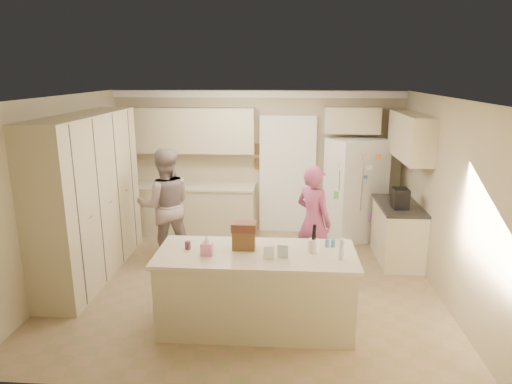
# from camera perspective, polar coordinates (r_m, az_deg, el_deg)

# --- Properties ---
(floor) EXTENTS (5.20, 4.60, 0.02)m
(floor) POSITION_cam_1_polar(r_m,az_deg,el_deg) (6.64, -1.08, -11.34)
(floor) COLOR #8F7458
(floor) RESTS_ON ground
(ceiling) EXTENTS (5.20, 4.60, 0.02)m
(ceiling) POSITION_cam_1_polar(r_m,az_deg,el_deg) (5.96, -1.21, 11.87)
(ceiling) COLOR white
(ceiling) RESTS_ON wall_back
(wall_back) EXTENTS (5.20, 0.02, 2.60)m
(wall_back) POSITION_cam_1_polar(r_m,az_deg,el_deg) (8.42, 0.21, 3.76)
(wall_back) COLOR tan
(wall_back) RESTS_ON ground
(wall_front) EXTENTS (5.20, 0.02, 2.60)m
(wall_front) POSITION_cam_1_polar(r_m,az_deg,el_deg) (4.00, -4.01, -9.07)
(wall_front) COLOR tan
(wall_front) RESTS_ON ground
(wall_left) EXTENTS (0.02, 4.60, 2.60)m
(wall_left) POSITION_cam_1_polar(r_m,az_deg,el_deg) (6.90, -23.28, 0.04)
(wall_left) COLOR tan
(wall_left) RESTS_ON ground
(wall_right) EXTENTS (0.02, 4.60, 2.60)m
(wall_right) POSITION_cam_1_polar(r_m,az_deg,el_deg) (6.50, 22.45, -0.74)
(wall_right) COLOR tan
(wall_right) RESTS_ON ground
(crown_back) EXTENTS (5.20, 0.08, 0.12)m
(crown_back) POSITION_cam_1_polar(r_m,az_deg,el_deg) (8.22, 0.19, 12.13)
(crown_back) COLOR white
(crown_back) RESTS_ON wall_back
(pantry_bank) EXTENTS (0.60, 2.60, 2.35)m
(pantry_bank) POSITION_cam_1_polar(r_m,az_deg,el_deg) (6.97, -20.17, -0.57)
(pantry_bank) COLOR beige
(pantry_bank) RESTS_ON floor
(back_base_cab) EXTENTS (2.20, 0.60, 0.88)m
(back_base_cab) POSITION_cam_1_polar(r_m,az_deg,el_deg) (8.48, -7.72, -2.29)
(back_base_cab) COLOR beige
(back_base_cab) RESTS_ON floor
(back_countertop) EXTENTS (2.24, 0.63, 0.04)m
(back_countertop) POSITION_cam_1_polar(r_m,az_deg,el_deg) (8.35, -7.84, 0.71)
(back_countertop) COLOR beige
(back_countertop) RESTS_ON back_base_cab
(back_upper_cab) EXTENTS (2.20, 0.35, 0.80)m
(back_upper_cab) POSITION_cam_1_polar(r_m,az_deg,el_deg) (8.29, -7.90, 7.65)
(back_upper_cab) COLOR beige
(back_upper_cab) RESTS_ON wall_back
(doorway_opening) EXTENTS (0.90, 0.06, 2.10)m
(doorway_opening) POSITION_cam_1_polar(r_m,az_deg,el_deg) (8.42, 3.93, 1.99)
(doorway_opening) COLOR black
(doorway_opening) RESTS_ON floor
(doorway_casing) EXTENTS (1.02, 0.03, 2.22)m
(doorway_casing) POSITION_cam_1_polar(r_m,az_deg,el_deg) (8.39, 3.93, 1.94)
(doorway_casing) COLOR white
(doorway_casing) RESTS_ON floor
(wall_frame_upper) EXTENTS (0.15, 0.02, 0.20)m
(wall_frame_upper) POSITION_cam_1_polar(r_m,az_deg,el_deg) (8.33, 0.33, 5.39)
(wall_frame_upper) COLOR brown
(wall_frame_upper) RESTS_ON wall_back
(wall_frame_lower) EXTENTS (0.15, 0.02, 0.20)m
(wall_frame_lower) POSITION_cam_1_polar(r_m,az_deg,el_deg) (8.38, 0.33, 3.57)
(wall_frame_lower) COLOR brown
(wall_frame_lower) RESTS_ON wall_back
(refrigerator) EXTENTS (1.11, 1.01, 1.80)m
(refrigerator) POSITION_cam_1_polar(r_m,az_deg,el_deg) (8.22, 12.28, 0.28)
(refrigerator) COLOR white
(refrigerator) RESTS_ON floor
(fridge_seam) EXTENTS (0.02, 0.02, 1.78)m
(fridge_seam) POSITION_cam_1_polar(r_m,az_deg,el_deg) (7.88, 12.64, -0.37)
(fridge_seam) COLOR gray
(fridge_seam) RESTS_ON refrigerator
(fridge_dispenser) EXTENTS (0.22, 0.03, 0.35)m
(fridge_dispenser) POSITION_cam_1_polar(r_m,az_deg,el_deg) (7.78, 11.16, 1.42)
(fridge_dispenser) COLOR black
(fridge_dispenser) RESTS_ON refrigerator
(fridge_handle_l) EXTENTS (0.02, 0.02, 0.85)m
(fridge_handle_l) POSITION_cam_1_polar(r_m,az_deg,el_deg) (7.82, 12.36, 0.67)
(fridge_handle_l) COLOR silver
(fridge_handle_l) RESTS_ON refrigerator
(fridge_handle_r) EXTENTS (0.02, 0.02, 0.85)m
(fridge_handle_r) POSITION_cam_1_polar(r_m,az_deg,el_deg) (7.84, 13.08, 0.66)
(fridge_handle_r) COLOR silver
(fridge_handle_r) RESTS_ON refrigerator
(over_fridge_cab) EXTENTS (0.95, 0.35, 0.45)m
(over_fridge_cab) POSITION_cam_1_polar(r_m,az_deg,el_deg) (8.18, 11.88, 8.79)
(over_fridge_cab) COLOR beige
(over_fridge_cab) RESTS_ON wall_back
(right_base_cab) EXTENTS (0.60, 1.20, 0.88)m
(right_base_cab) POSITION_cam_1_polar(r_m,az_deg,el_deg) (7.58, 17.25, -4.95)
(right_base_cab) COLOR beige
(right_base_cab) RESTS_ON floor
(right_countertop) EXTENTS (0.63, 1.24, 0.04)m
(right_countertop) POSITION_cam_1_polar(r_m,az_deg,el_deg) (7.44, 17.44, -1.61)
(right_countertop) COLOR #2D2B28
(right_countertop) RESTS_ON right_base_cab
(right_upper_cab) EXTENTS (0.35, 1.50, 0.70)m
(right_upper_cab) POSITION_cam_1_polar(r_m,az_deg,el_deg) (7.45, 18.73, 6.59)
(right_upper_cab) COLOR beige
(right_upper_cab) RESTS_ON wall_right
(coffee_maker) EXTENTS (0.22, 0.28, 0.30)m
(coffee_maker) POSITION_cam_1_polar(r_m,az_deg,el_deg) (7.20, 17.60, -0.76)
(coffee_maker) COLOR black
(coffee_maker) RESTS_ON right_countertop
(island_base) EXTENTS (2.20, 0.90, 0.88)m
(island_base) POSITION_cam_1_polar(r_m,az_deg,el_deg) (5.44, 0.04, -12.26)
(island_base) COLOR beige
(island_base) RESTS_ON floor
(island_top) EXTENTS (2.28, 0.96, 0.05)m
(island_top) POSITION_cam_1_polar(r_m,az_deg,el_deg) (5.25, 0.04, -7.79)
(island_top) COLOR beige
(island_top) RESTS_ON island_base
(utensil_crock) EXTENTS (0.13, 0.13, 0.15)m
(utensil_crock) POSITION_cam_1_polar(r_m,az_deg,el_deg) (5.26, 7.21, -6.69)
(utensil_crock) COLOR white
(utensil_crock) RESTS_ON island_top
(tissue_box) EXTENTS (0.13, 0.13, 0.14)m
(tissue_box) POSITION_cam_1_polar(r_m,az_deg,el_deg) (5.18, -6.16, -7.04)
(tissue_box) COLOR pink
(tissue_box) RESTS_ON island_top
(tissue_plume) EXTENTS (0.08, 0.08, 0.08)m
(tissue_plume) POSITION_cam_1_polar(r_m,az_deg,el_deg) (5.14, -6.19, -5.90)
(tissue_plume) COLOR white
(tissue_plume) RESTS_ON tissue_box
(dollhouse_body) EXTENTS (0.26, 0.18, 0.22)m
(dollhouse_body) POSITION_cam_1_polar(r_m,az_deg,el_deg) (5.30, -1.52, -5.98)
(dollhouse_body) COLOR brown
(dollhouse_body) RESTS_ON island_top
(dollhouse_roof) EXTENTS (0.28, 0.20, 0.10)m
(dollhouse_roof) POSITION_cam_1_polar(r_m,az_deg,el_deg) (5.25, -1.53, -4.35)
(dollhouse_roof) COLOR #592D1E
(dollhouse_roof) RESTS_ON dollhouse_body
(jam_jar) EXTENTS (0.07, 0.07, 0.09)m
(jam_jar) POSITION_cam_1_polar(r_m,az_deg,el_deg) (5.38, -8.52, -6.59)
(jam_jar) COLOR #59263F
(jam_jar) RESTS_ON island_top
(greeting_card_a) EXTENTS (0.12, 0.06, 0.16)m
(greeting_card_a) POSITION_cam_1_polar(r_m,az_deg,el_deg) (5.02, 1.61, -7.60)
(greeting_card_a) COLOR white
(greeting_card_a) RESTS_ON island_top
(greeting_card_b) EXTENTS (0.12, 0.05, 0.16)m
(greeting_card_b) POSITION_cam_1_polar(r_m,az_deg,el_deg) (5.06, 3.34, -7.42)
(greeting_card_b) COLOR silver
(greeting_card_b) RESTS_ON island_top
(water_bottle) EXTENTS (0.07, 0.07, 0.24)m
(water_bottle) POSITION_cam_1_polar(r_m,az_deg,el_deg) (5.09, 10.75, -7.07)
(water_bottle) COLOR silver
(water_bottle) RESTS_ON island_top
(shaker_salt) EXTENTS (0.05, 0.05, 0.09)m
(shaker_salt) POSITION_cam_1_polar(r_m,az_deg,el_deg) (5.44, 8.90, -6.34)
(shaker_salt) COLOR teal
(shaker_salt) RESTS_ON island_top
(shaker_pepper) EXTENTS (0.05, 0.05, 0.09)m
(shaker_pepper) POSITION_cam_1_polar(r_m,az_deg,el_deg) (5.45, 9.63, -6.35)
(shaker_pepper) COLOR teal
(shaker_pepper) RESTS_ON island_top
(teen_boy) EXTENTS (1.03, 0.90, 1.79)m
(teen_boy) POSITION_cam_1_polar(r_m,az_deg,el_deg) (7.25, -11.25, -1.63)
(teen_boy) COLOR gray
(teen_boy) RESTS_ON floor
(teen_girl) EXTENTS (0.71, 0.70, 1.64)m
(teen_girl) POSITION_cam_1_polar(r_m,az_deg,el_deg) (6.66, 7.19, -3.62)
(teen_girl) COLOR #B14A94
(teen_girl) RESTS_ON floor
(fridge_magnets) EXTENTS (0.76, 0.02, 1.44)m
(fridge_magnets) POSITION_cam_1_polar(r_m,az_deg,el_deg) (7.87, 12.65, -0.38)
(fridge_magnets) COLOR tan
(fridge_magnets) RESTS_ON refrigerator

